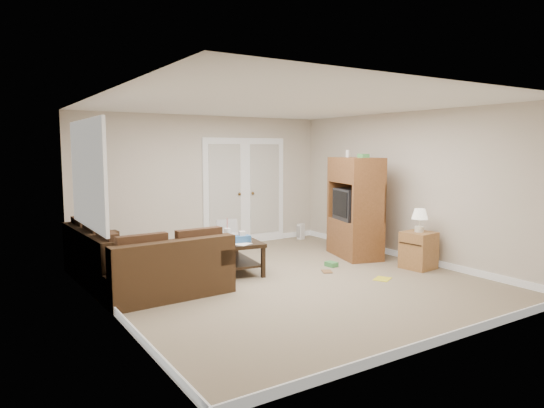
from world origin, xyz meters
TOP-DOWN VIEW (x-y plane):
  - floor at (0.00, 0.00)m, footprint 5.50×5.50m
  - ceiling at (0.00, 0.00)m, footprint 5.00×5.50m
  - wall_left at (-2.50, 0.00)m, footprint 0.02×5.50m
  - wall_right at (2.50, 0.00)m, footprint 0.02×5.50m
  - wall_back at (0.00, 2.75)m, footprint 5.00×0.02m
  - wall_front at (0.00, -2.75)m, footprint 5.00×0.02m
  - baseboards at (0.00, 0.00)m, footprint 5.00×5.50m
  - french_doors at (0.85, 2.71)m, footprint 1.80×0.05m
  - window_left at (-2.46, 1.00)m, footprint 0.05×1.92m
  - sectional_sofa at (-1.98, 0.79)m, footprint 1.75×2.50m
  - coffee_table at (-0.39, 0.90)m, footprint 0.78×1.30m
  - tv_armoire at (1.87, 0.63)m, footprint 0.87×1.20m
  - side_cabinet at (2.14, -0.56)m, footprint 0.50×0.50m
  - space_heater at (2.04, 2.45)m, footprint 0.15×0.14m
  - floor_magazine at (1.19, -0.73)m, footprint 0.34×0.31m
  - floor_greenbox at (1.06, 0.26)m, footprint 0.16×0.20m
  - floor_book at (0.71, 0.06)m, footprint 0.22×0.24m

SIDE VIEW (x-z plane):
  - floor at x=0.00m, z-range 0.00..0.00m
  - floor_magazine at x=1.19m, z-range 0.00..0.01m
  - floor_book at x=0.71m, z-range 0.00..0.02m
  - floor_greenbox at x=1.06m, z-range 0.00..0.07m
  - baseboards at x=0.00m, z-range 0.00..0.10m
  - space_heater at x=2.04m, z-range 0.00..0.32m
  - coffee_table at x=-0.39m, z-range -0.14..0.69m
  - sectional_sofa at x=-1.98m, z-range -0.08..0.68m
  - side_cabinet at x=2.14m, z-range -0.13..0.82m
  - tv_armoire at x=1.87m, z-range -0.06..1.81m
  - french_doors at x=0.85m, z-range -0.03..2.10m
  - wall_left at x=-2.50m, z-range 0.00..2.50m
  - wall_right at x=2.50m, z-range 0.00..2.50m
  - wall_back at x=0.00m, z-range 0.00..2.50m
  - wall_front at x=0.00m, z-range 0.00..2.50m
  - window_left at x=-2.46m, z-range 0.84..2.26m
  - ceiling at x=0.00m, z-range 2.49..2.51m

